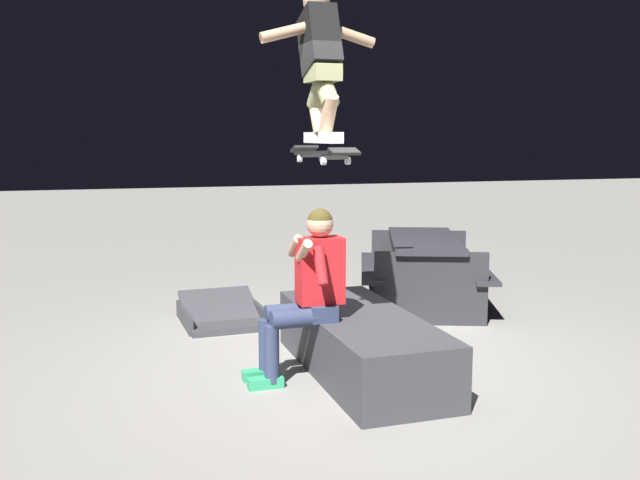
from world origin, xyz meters
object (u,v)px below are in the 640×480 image
skateboard (323,153)px  kicker_ramp (222,317)px  skater_airborne (320,58)px  picnic_table_back (424,261)px  ledge_box_main (362,344)px  person_sitting_on_ledge (307,287)px

skateboard → kicker_ramp: skateboard is taller
skater_airborne → picnic_table_back: bearing=-43.0°
ledge_box_main → skateboard: size_ratio=1.95×
skateboard → picnic_table_back: skateboard is taller
kicker_ramp → picnic_table_back: (0.09, -2.20, 0.44)m
ledge_box_main → kicker_ramp: 1.98m
person_sitting_on_ledge → skateboard: 1.00m
person_sitting_on_ledge → picnic_table_back: size_ratio=0.63×
skater_airborne → picnic_table_back: (1.81, -1.68, -1.89)m
skater_airborne → picnic_table_back: skater_airborne is taller
person_sitting_on_ledge → skater_airborne: skater_airborne is taller
ledge_box_main → kicker_ramp: (1.79, 0.83, -0.17)m
kicker_ramp → picnic_table_back: picnic_table_back is taller
person_sitting_on_ledge → skater_airborne: (0.09, -0.13, 1.67)m
kicker_ramp → skater_airborne: bearing=-163.3°
skateboard → kicker_ramp: 2.47m
person_sitting_on_ledge → kicker_ramp: (1.80, 0.38, -0.66)m
ledge_box_main → person_sitting_on_ledge: size_ratio=1.54×
person_sitting_on_ledge → skateboard: (0.04, -0.13, 0.99)m
skateboard → person_sitting_on_ledge: bearing=104.6°
ledge_box_main → kicker_ramp: bearing=24.7°
skater_airborne → kicker_ramp: (1.71, 0.51, -2.33)m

